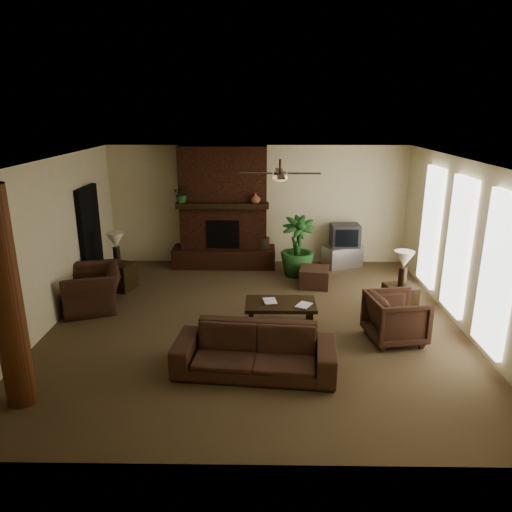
{
  "coord_description": "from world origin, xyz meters",
  "views": [
    {
      "loc": [
        0.12,
        -7.64,
        3.6
      ],
      "look_at": [
        0.0,
        0.4,
        1.1
      ],
      "focal_mm": 33.41,
      "sensor_mm": 36.0,
      "label": 1
    }
  ],
  "objects_px": {
    "tv_stand": "(342,256)",
    "ottoman": "(314,277)",
    "floor_vase": "(262,249)",
    "side_table_left": "(121,277)",
    "armchair_left": "(92,282)",
    "floor_plant": "(297,259)",
    "sofa": "(255,343)",
    "lamp_right": "(404,262)",
    "armchair_right": "(396,316)",
    "side_table_right": "(399,300)",
    "log_column": "(6,300)",
    "coffee_table": "(280,306)",
    "lamp_left": "(116,242)"
  },
  "relations": [
    {
      "from": "tv_stand",
      "to": "ottoman",
      "type": "bearing_deg",
      "value": -143.88
    },
    {
      "from": "floor_vase",
      "to": "side_table_left",
      "type": "xyz_separation_m",
      "value": [
        -2.93,
        -1.57,
        -0.16
      ]
    },
    {
      "from": "armchair_left",
      "to": "floor_plant",
      "type": "xyz_separation_m",
      "value": [
        3.96,
        1.87,
        -0.14
      ]
    },
    {
      "from": "sofa",
      "to": "tv_stand",
      "type": "relative_size",
      "value": 2.66
    },
    {
      "from": "floor_plant",
      "to": "lamp_right",
      "type": "distance_m",
      "value": 2.79
    },
    {
      "from": "armchair_right",
      "to": "ottoman",
      "type": "relative_size",
      "value": 1.44
    },
    {
      "from": "tv_stand",
      "to": "armchair_left",
      "type": "bearing_deg",
      "value": -176.57
    },
    {
      "from": "ottoman",
      "to": "lamp_right",
      "type": "bearing_deg",
      "value": -45.13
    },
    {
      "from": "armchair_left",
      "to": "side_table_right",
      "type": "xyz_separation_m",
      "value": [
        5.67,
        -0.21,
        -0.24
      ]
    },
    {
      "from": "armchair_left",
      "to": "side_table_right",
      "type": "bearing_deg",
      "value": 68.25
    },
    {
      "from": "log_column",
      "to": "coffee_table",
      "type": "height_order",
      "value": "log_column"
    },
    {
      "from": "log_column",
      "to": "floor_vase",
      "type": "distance_m",
      "value": 6.41
    },
    {
      "from": "ottoman",
      "to": "floor_vase",
      "type": "xyz_separation_m",
      "value": [
        -1.1,
        1.33,
        0.23
      ]
    },
    {
      "from": "armchair_right",
      "to": "side_table_left",
      "type": "height_order",
      "value": "armchair_right"
    },
    {
      "from": "log_column",
      "to": "side_table_left",
      "type": "relative_size",
      "value": 5.09
    },
    {
      "from": "armchair_right",
      "to": "lamp_right",
      "type": "bearing_deg",
      "value": -28.65
    },
    {
      "from": "side_table_left",
      "to": "side_table_right",
      "type": "height_order",
      "value": "same"
    },
    {
      "from": "lamp_left",
      "to": "armchair_left",
      "type": "bearing_deg",
      "value": -101.56
    },
    {
      "from": "armchair_right",
      "to": "ottoman",
      "type": "distance_m",
      "value": 2.67
    },
    {
      "from": "tv_stand",
      "to": "lamp_right",
      "type": "distance_m",
      "value": 2.92
    },
    {
      "from": "log_column",
      "to": "sofa",
      "type": "distance_m",
      "value": 3.21
    },
    {
      "from": "ottoman",
      "to": "lamp_left",
      "type": "relative_size",
      "value": 0.92
    },
    {
      "from": "log_column",
      "to": "lamp_left",
      "type": "distance_m",
      "value": 4.03
    },
    {
      "from": "tv_stand",
      "to": "side_table_right",
      "type": "distance_m",
      "value": 2.8
    },
    {
      "from": "side_table_right",
      "to": "log_column",
      "type": "bearing_deg",
      "value": -153.14
    },
    {
      "from": "log_column",
      "to": "lamp_right",
      "type": "xyz_separation_m",
      "value": [
        5.57,
        2.8,
        -0.4
      ]
    },
    {
      "from": "floor_plant",
      "to": "lamp_right",
      "type": "bearing_deg",
      "value": -50.61
    },
    {
      "from": "floor_vase",
      "to": "lamp_right",
      "type": "xyz_separation_m",
      "value": [
        2.51,
        -2.75,
        0.57
      ]
    },
    {
      "from": "lamp_left",
      "to": "lamp_right",
      "type": "distance_m",
      "value": 5.61
    },
    {
      "from": "armchair_right",
      "to": "floor_plant",
      "type": "height_order",
      "value": "armchair_right"
    },
    {
      "from": "ottoman",
      "to": "side_table_right",
      "type": "relative_size",
      "value": 1.09
    },
    {
      "from": "sofa",
      "to": "floor_plant",
      "type": "distance_m",
      "value": 4.22
    },
    {
      "from": "log_column",
      "to": "ottoman",
      "type": "relative_size",
      "value": 4.67
    },
    {
      "from": "sofa",
      "to": "side_table_right",
      "type": "bearing_deg",
      "value": 43.97
    },
    {
      "from": "tv_stand",
      "to": "side_table_right",
      "type": "bearing_deg",
      "value": -100.58
    },
    {
      "from": "coffee_table",
      "to": "lamp_left",
      "type": "xyz_separation_m",
      "value": [
        -3.29,
        1.72,
        0.63
      ]
    },
    {
      "from": "floor_vase",
      "to": "side_table_left",
      "type": "bearing_deg",
      "value": -151.86
    },
    {
      "from": "armchair_left",
      "to": "floor_vase",
      "type": "bearing_deg",
      "value": 108.83
    },
    {
      "from": "sofa",
      "to": "coffee_table",
      "type": "distance_m",
      "value": 1.57
    },
    {
      "from": "side_table_left",
      "to": "log_column",
      "type": "bearing_deg",
      "value": -91.86
    },
    {
      "from": "sofa",
      "to": "armchair_right",
      "type": "xyz_separation_m",
      "value": [
        2.24,
        1.0,
        -0.01
      ]
    },
    {
      "from": "coffee_table",
      "to": "floor_vase",
      "type": "height_order",
      "value": "floor_vase"
    },
    {
      "from": "floor_plant",
      "to": "side_table_right",
      "type": "distance_m",
      "value": 2.7
    },
    {
      "from": "log_column",
      "to": "armchair_left",
      "type": "relative_size",
      "value": 2.4
    },
    {
      "from": "armchair_right",
      "to": "side_table_left",
      "type": "relative_size",
      "value": 1.57
    },
    {
      "from": "side_table_right",
      "to": "coffee_table",
      "type": "bearing_deg",
      "value": -166.28
    },
    {
      "from": "armchair_right",
      "to": "floor_vase",
      "type": "relative_size",
      "value": 1.12
    },
    {
      "from": "log_column",
      "to": "ottoman",
      "type": "distance_m",
      "value": 6.04
    },
    {
      "from": "side_table_right",
      "to": "floor_vase",
      "type": "bearing_deg",
      "value": 132.52
    },
    {
      "from": "sofa",
      "to": "tv_stand",
      "type": "height_order",
      "value": "sofa"
    }
  ]
}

